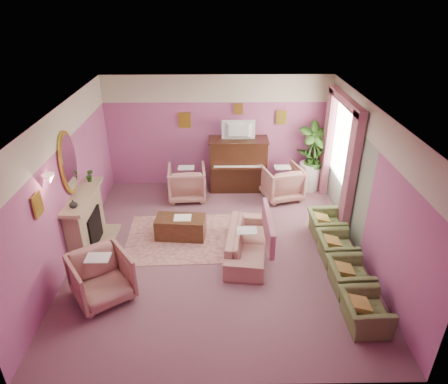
{
  "coord_description": "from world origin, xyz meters",
  "views": [
    {
      "loc": [
        0.01,
        -6.46,
        4.66
      ],
      "look_at": [
        0.12,
        0.4,
        1.08
      ],
      "focal_mm": 32.0,
      "sensor_mm": 36.0,
      "label": 1
    }
  ],
  "objects_px": {
    "floral_armchair_front": "(101,275)",
    "side_table": "(309,176)",
    "olive_chair_d": "(326,222)",
    "piano": "(238,165)",
    "floral_armchair_right": "(282,181)",
    "coffee_table": "(181,227)",
    "television": "(239,129)",
    "floral_armchair_left": "(187,181)",
    "olive_chair_b": "(349,273)",
    "olive_chair_a": "(365,308)",
    "olive_chair_c": "(336,245)",
    "sofa": "(247,237)"
  },
  "relations": [
    {
      "from": "floral_armchair_front",
      "to": "side_table",
      "type": "xyz_separation_m",
      "value": [
        4.22,
        3.95,
        -0.11
      ]
    },
    {
      "from": "floral_armchair_front",
      "to": "olive_chair_d",
      "type": "distance_m",
      "value": 4.5
    },
    {
      "from": "piano",
      "to": "floral_armchair_right",
      "type": "xyz_separation_m",
      "value": [
        1.04,
        -0.52,
        -0.19
      ]
    },
    {
      "from": "floral_armchair_front",
      "to": "coffee_table",
      "type": "bearing_deg",
      "value": 57.48
    },
    {
      "from": "television",
      "to": "olive_chair_d",
      "type": "xyz_separation_m",
      "value": [
        1.71,
        -2.15,
        -1.27
      ]
    },
    {
      "from": "floral_armchair_left",
      "to": "floral_armchair_right",
      "type": "relative_size",
      "value": 1.0
    },
    {
      "from": "olive_chair_b",
      "to": "olive_chair_d",
      "type": "distance_m",
      "value": 1.64
    },
    {
      "from": "olive_chair_a",
      "to": "floral_armchair_left",
      "type": "bearing_deg",
      "value": 125.52
    },
    {
      "from": "floral_armchair_right",
      "to": "olive_chair_a",
      "type": "xyz_separation_m",
      "value": [
        0.68,
        -4.14,
        -0.12
      ]
    },
    {
      "from": "olive_chair_c",
      "to": "olive_chair_a",
      "type": "bearing_deg",
      "value": -90.0
    },
    {
      "from": "piano",
      "to": "sofa",
      "type": "relative_size",
      "value": 0.76
    },
    {
      "from": "olive_chair_c",
      "to": "olive_chair_d",
      "type": "height_order",
      "value": "same"
    },
    {
      "from": "side_table",
      "to": "television",
      "type": "bearing_deg",
      "value": -179.68
    },
    {
      "from": "floral_armchair_front",
      "to": "olive_chair_c",
      "type": "distance_m",
      "value": 4.24
    },
    {
      "from": "olive_chair_c",
      "to": "floral_armchair_left",
      "type": "bearing_deg",
      "value": 139.7
    },
    {
      "from": "television",
      "to": "floral_armchair_right",
      "type": "bearing_deg",
      "value": -24.21
    },
    {
      "from": "television",
      "to": "olive_chair_d",
      "type": "relative_size",
      "value": 1.04
    },
    {
      "from": "television",
      "to": "olive_chair_d",
      "type": "distance_m",
      "value": 3.03
    },
    {
      "from": "sofa",
      "to": "television",
      "type": "bearing_deg",
      "value": 90.91
    },
    {
      "from": "olive_chair_d",
      "to": "floral_armchair_front",
      "type": "bearing_deg",
      "value": -156.55
    },
    {
      "from": "olive_chair_a",
      "to": "olive_chair_b",
      "type": "relative_size",
      "value": 1.0
    },
    {
      "from": "olive_chair_b",
      "to": "floral_armchair_front",
      "type": "bearing_deg",
      "value": -177.91
    },
    {
      "from": "floral_armchair_front",
      "to": "olive_chair_a",
      "type": "height_order",
      "value": "floral_armchair_front"
    },
    {
      "from": "television",
      "to": "coffee_table",
      "type": "height_order",
      "value": "television"
    },
    {
      "from": "sofa",
      "to": "olive_chair_c",
      "type": "bearing_deg",
      "value": -7.27
    },
    {
      "from": "television",
      "to": "floral_armchair_left",
      "type": "xyz_separation_m",
      "value": [
        -1.25,
        -0.45,
        -1.14
      ]
    },
    {
      "from": "floral_armchair_front",
      "to": "olive_chair_a",
      "type": "distance_m",
      "value": 4.18
    },
    {
      "from": "olive_chair_c",
      "to": "side_table",
      "type": "relative_size",
      "value": 1.1
    },
    {
      "from": "floral_armchair_front",
      "to": "olive_chair_a",
      "type": "xyz_separation_m",
      "value": [
        4.13,
        -0.67,
        -0.12
      ]
    },
    {
      "from": "olive_chair_a",
      "to": "side_table",
      "type": "height_order",
      "value": "side_table"
    },
    {
      "from": "floral_armchair_left",
      "to": "floral_armchair_right",
      "type": "height_order",
      "value": "same"
    },
    {
      "from": "television",
      "to": "olive_chair_b",
      "type": "bearing_deg",
      "value": -65.65
    },
    {
      "from": "piano",
      "to": "olive_chair_c",
      "type": "relative_size",
      "value": 1.82
    },
    {
      "from": "olive_chair_b",
      "to": "olive_chair_d",
      "type": "relative_size",
      "value": 1.0
    },
    {
      "from": "coffee_table",
      "to": "floral_armchair_front",
      "type": "bearing_deg",
      "value": -122.52
    },
    {
      "from": "sofa",
      "to": "olive_chair_d",
      "type": "xyz_separation_m",
      "value": [
        1.67,
        0.61,
        -0.04
      ]
    },
    {
      "from": "floral_armchair_left",
      "to": "olive_chair_b",
      "type": "distance_m",
      "value": 4.47
    },
    {
      "from": "sofa",
      "to": "olive_chair_a",
      "type": "height_order",
      "value": "sofa"
    },
    {
      "from": "television",
      "to": "coffee_table",
      "type": "distance_m",
      "value": 2.85
    },
    {
      "from": "sofa",
      "to": "olive_chair_b",
      "type": "bearing_deg",
      "value": -31.74
    },
    {
      "from": "olive_chair_c",
      "to": "television",
      "type": "bearing_deg",
      "value": 120.02
    },
    {
      "from": "coffee_table",
      "to": "floral_armchair_left",
      "type": "relative_size",
      "value": 1.1
    },
    {
      "from": "olive_chair_c",
      "to": "olive_chair_d",
      "type": "relative_size",
      "value": 1.0
    },
    {
      "from": "side_table",
      "to": "floral_armchair_left",
      "type": "bearing_deg",
      "value": -171.43
    },
    {
      "from": "olive_chair_a",
      "to": "side_table",
      "type": "distance_m",
      "value": 4.62
    },
    {
      "from": "sofa",
      "to": "olive_chair_a",
      "type": "bearing_deg",
      "value": -47.97
    },
    {
      "from": "television",
      "to": "olive_chair_d",
      "type": "height_order",
      "value": "television"
    },
    {
      "from": "sofa",
      "to": "olive_chair_c",
      "type": "xyz_separation_m",
      "value": [
        1.67,
        -0.21,
        -0.04
      ]
    },
    {
      "from": "sofa",
      "to": "side_table",
      "type": "relative_size",
      "value": 2.63
    },
    {
      "from": "television",
      "to": "sofa",
      "type": "relative_size",
      "value": 0.44
    }
  ]
}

